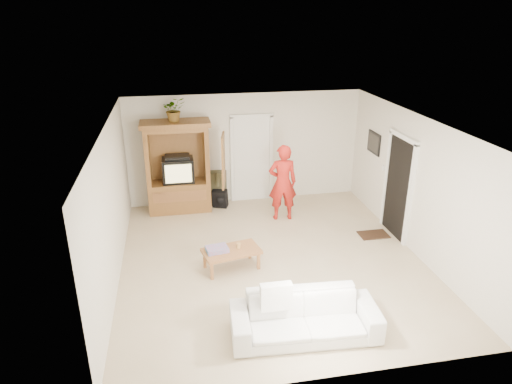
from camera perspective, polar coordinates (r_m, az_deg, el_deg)
The scene contains 19 objects.
floor at distance 8.64m, azimuth 1.98°, elevation -8.48°, with size 6.00×6.00×0.00m, color tan.
ceiling at distance 7.66m, azimuth 2.23°, elevation 8.54°, with size 6.00×6.00×0.00m, color white.
wall_back at distance 10.84m, azimuth -1.36°, elevation 5.47°, with size 5.50×5.50×0.00m, color silver.
wall_front at distance 5.51m, azimuth 9.03°, elevation -12.26°, with size 5.50×5.50×0.00m, color silver.
wall_left at distance 7.96m, azimuth -17.62°, elevation -1.85°, with size 6.00×6.00×0.00m, color silver.
wall_right at distance 9.03m, azimuth 19.38°, elevation 0.76°, with size 6.00×6.00×0.00m, color silver.
armoire at distance 10.51m, azimuth -9.56°, elevation 2.39°, with size 1.82×1.14×2.10m.
door_back at distance 10.92m, azimuth -0.54°, elevation 4.06°, with size 0.85×0.05×2.04m, color white.
doorway_right at distance 9.61m, azimuth 17.34°, elevation 0.47°, with size 0.05×0.90×2.04m, color black.
framed_picture at distance 10.53m, azimuth 14.54°, elevation 5.97°, with size 0.03×0.60×0.48m, color black.
doormat at distance 9.82m, azimuth 14.47°, elevation -5.18°, with size 0.60×0.40×0.02m, color #382316.
plant at distance 10.09m, azimuth -10.21°, elevation 10.13°, with size 0.48×0.41×0.53m, color #4C7238.
man at distance 9.94m, azimuth 3.35°, elevation 1.18°, with size 0.62×0.41×1.71m, color red.
sofa at distance 6.75m, azimuth 6.11°, elevation -15.25°, with size 2.10×0.82×0.61m, color silver.
coffee_table at distance 8.23m, azimuth -3.09°, elevation -7.52°, with size 1.10×0.75×0.38m.
towel at distance 8.17m, azimuth -4.90°, elevation -7.13°, with size 0.38×0.28×0.08m, color #CA4366.
candle at distance 8.24m, azimuth -2.20°, elevation -6.69°, with size 0.08×0.08×0.10m, color tan.
backpack_black at distance 10.77m, azimuth -4.52°, elevation -0.86°, with size 0.34×0.20×0.42m, color black, non-canonical shape.
backpack_olive at distance 10.91m, azimuth -4.89°, elevation 0.51°, with size 0.42×0.31×0.81m, color #47442B, non-canonical shape.
Camera 1 is at (-1.66, -7.26, 4.37)m, focal length 32.00 mm.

